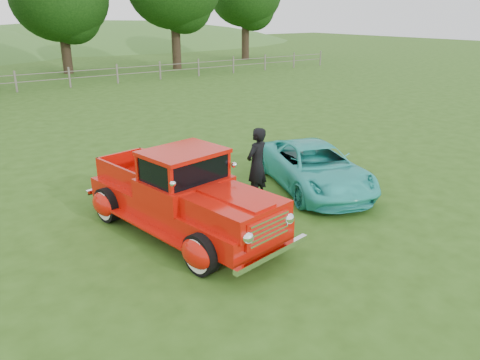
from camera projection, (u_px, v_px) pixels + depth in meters
ground at (250, 231)px, 9.75m from camera, size 140.00×140.00×0.00m
fence_line at (16, 81)px, 26.33m from camera, size 48.00×0.12×1.20m
red_pickup at (183, 196)px, 9.48m from camera, size 2.81×5.20×1.78m
teal_sedan at (315, 167)px, 11.94m from camera, size 3.21×4.55×1.15m
man at (257, 165)px, 11.07m from camera, size 0.75×0.60×1.80m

